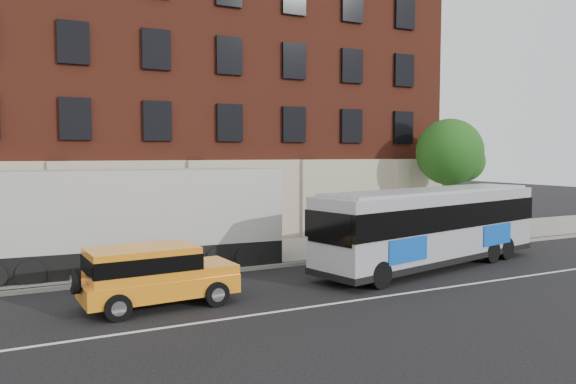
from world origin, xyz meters
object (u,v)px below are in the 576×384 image
yellow_suv (152,272)px  shipping_container (126,223)px  street_tree (450,155)px  city_bus (432,224)px

yellow_suv → shipping_container: size_ratio=0.40×
street_tree → shipping_container: 17.86m
street_tree → shipping_container: bearing=-173.8°
city_bus → yellow_suv: 11.20m
street_tree → shipping_container: (-17.58, -1.92, -2.50)m
street_tree → yellow_suv: street_tree is taller
city_bus → shipping_container: size_ratio=0.98×
yellow_suv → street_tree: bearing=21.2°
yellow_suv → shipping_container: shipping_container is taller
street_tree → city_bus: street_tree is taller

